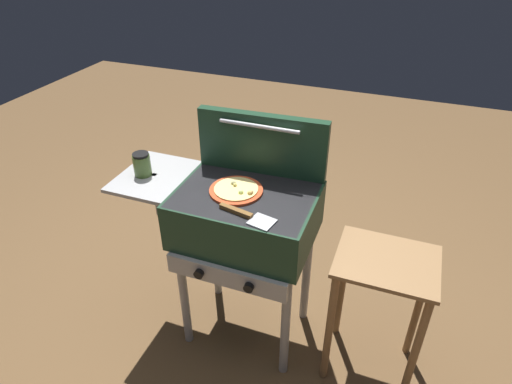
% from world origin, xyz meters
% --- Properties ---
extents(ground_plane, '(8.00, 8.00, 0.00)m').
position_xyz_m(ground_plane, '(0.00, 0.00, 0.00)').
color(ground_plane, brown).
extents(grill, '(0.96, 0.53, 0.90)m').
position_xyz_m(grill, '(-0.01, -0.00, 0.76)').
color(grill, '#193823').
rests_on(grill, ground_plane).
extents(grill_lid_open, '(0.63, 0.09, 0.30)m').
position_xyz_m(grill_lid_open, '(0.00, 0.21, 1.05)').
color(grill_lid_open, '#193823').
rests_on(grill_lid_open, grill).
extents(pizza_cheese, '(0.25, 0.25, 0.03)m').
position_xyz_m(pizza_cheese, '(-0.05, 0.00, 0.91)').
color(pizza_cheese, '#C64723').
rests_on(pizza_cheese, grill).
extents(sauce_jar, '(0.08, 0.08, 0.12)m').
position_xyz_m(sauce_jar, '(-0.53, -0.02, 0.96)').
color(sauce_jar, '#4C6B2D').
rests_on(sauce_jar, grill).
extents(spatula, '(0.27, 0.11, 0.02)m').
position_xyz_m(spatula, '(0.07, -0.16, 0.91)').
color(spatula, '#B7BABF').
rests_on(spatula, grill).
extents(prep_table, '(0.44, 0.36, 0.71)m').
position_xyz_m(prep_table, '(0.66, 0.00, 0.51)').
color(prep_table, olive).
rests_on(prep_table, ground_plane).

